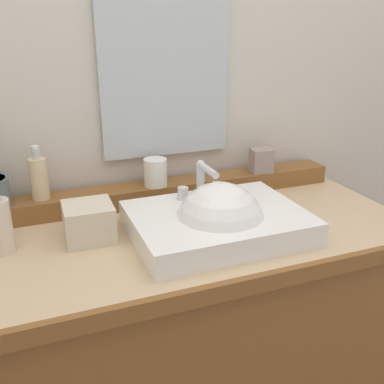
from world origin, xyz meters
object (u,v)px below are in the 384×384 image
Objects in this scene: soap_dispenser at (39,177)px; trinket_box at (261,161)px; tumbler_cup at (155,172)px; tissue_box at (89,222)px; sink_basin at (219,225)px.

trinket_box is (0.74, -0.02, -0.03)m from soap_dispenser.
tissue_box is at bearing -143.65° from tumbler_cup.
sink_basin is 0.55m from soap_dispenser.
tumbler_cup is 1.08× the size of trinket_box.
trinket_box is at bearing -0.04° from tumbler_cup.
soap_dispenser is 0.35m from tumbler_cup.
soap_dispenser reaches higher than trinket_box.
trinket_box is at bearing 15.91° from tissue_box.
soap_dispenser reaches higher than sink_basin.
sink_basin is 5.72× the size of trinket_box.
sink_basin reaches higher than trinket_box.
tissue_box is (-0.63, -0.18, -0.05)m from trinket_box.
tissue_box is at bearing -61.14° from soap_dispenser.
tumbler_cup is at bearing -173.37° from trinket_box.
sink_basin is 0.35m from tissue_box.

